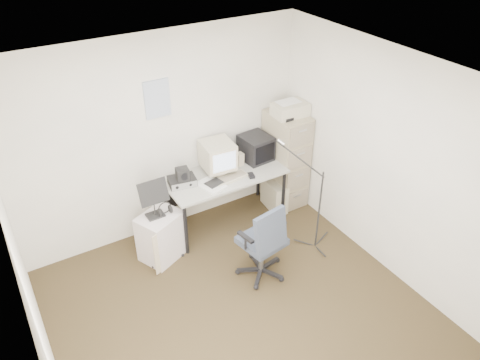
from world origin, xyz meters
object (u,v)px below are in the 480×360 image
filing_cabinet (285,159)px  desk (225,198)px  office_chair (262,239)px  side_cart (161,236)px

filing_cabinet → desk: bearing=-178.2°
filing_cabinet → office_chair: size_ratio=1.32×
office_chair → filing_cabinet: bearing=35.2°
desk → side_cart: bearing=-168.7°
desk → side_cart: desk is taller
side_cart → filing_cabinet: bearing=-17.5°
filing_cabinet → side_cart: bearing=-173.4°
filing_cabinet → office_chair: bearing=-135.2°
office_chair → side_cart: size_ratio=1.67×
desk → filing_cabinet: bearing=1.8°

